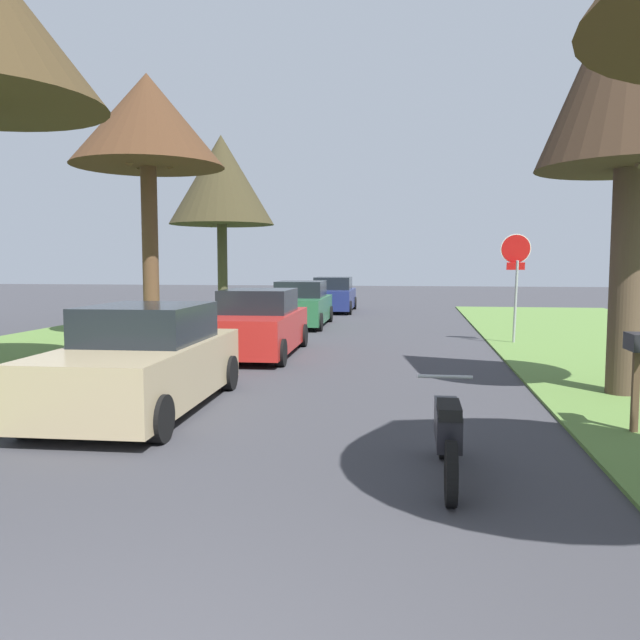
{
  "coord_description": "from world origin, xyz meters",
  "views": [
    {
      "loc": [
        1.6,
        -2.38,
        2.2
      ],
      "look_at": [
        0.13,
        7.4,
        1.32
      ],
      "focal_mm": 35.69,
      "sensor_mm": 36.0,
      "label": 1
    }
  ],
  "objects_px": {
    "parked_sedan_navy": "(333,296)",
    "parked_motorcycle": "(447,433)",
    "parked_sedan_green": "(300,305)",
    "parked_sedan_tan": "(144,362)",
    "curbside_mailbox": "(637,354)",
    "stop_sign_far": "(516,264)",
    "parked_sedan_red": "(257,325)",
    "street_tree_left_far": "(221,181)",
    "street_tree_right_mid_a": "(635,59)",
    "street_tree_left_mid_b": "(147,123)"
  },
  "relations": [
    {
      "from": "stop_sign_far",
      "to": "street_tree_left_far",
      "type": "height_order",
      "value": "street_tree_left_far"
    },
    {
      "from": "stop_sign_far",
      "to": "parked_motorcycle",
      "type": "distance_m",
      "value": 11.74
    },
    {
      "from": "street_tree_left_far",
      "to": "parked_motorcycle",
      "type": "xyz_separation_m",
      "value": [
        7.85,
        -17.74,
        -4.91
      ]
    },
    {
      "from": "parked_sedan_tan",
      "to": "parked_motorcycle",
      "type": "bearing_deg",
      "value": -29.89
    },
    {
      "from": "street_tree_right_mid_a",
      "to": "street_tree_left_far",
      "type": "height_order",
      "value": "street_tree_right_mid_a"
    },
    {
      "from": "parked_sedan_green",
      "to": "parked_sedan_navy",
      "type": "xyz_separation_m",
      "value": [
        0.28,
        6.78,
        0.0
      ]
    },
    {
      "from": "stop_sign_far",
      "to": "parked_sedan_green",
      "type": "relative_size",
      "value": 0.66
    },
    {
      "from": "parked_sedan_red",
      "to": "parked_sedan_green",
      "type": "xyz_separation_m",
      "value": [
        -0.25,
        7.15,
        0.0
      ]
    },
    {
      "from": "street_tree_right_mid_a",
      "to": "parked_sedan_red",
      "type": "bearing_deg",
      "value": 151.98
    },
    {
      "from": "parked_sedan_green",
      "to": "curbside_mailbox",
      "type": "xyz_separation_m",
      "value": [
        6.8,
        -13.49,
        0.33
      ]
    },
    {
      "from": "street_tree_left_mid_b",
      "to": "parked_sedan_green",
      "type": "xyz_separation_m",
      "value": [
        3.65,
        4.33,
        -5.48
      ]
    },
    {
      "from": "street_tree_left_mid_b",
      "to": "street_tree_left_far",
      "type": "xyz_separation_m",
      "value": [
        0.15,
        6.53,
        -0.82
      ]
    },
    {
      "from": "stop_sign_far",
      "to": "curbside_mailbox",
      "type": "bearing_deg",
      "value": -89.26
    },
    {
      "from": "parked_motorcycle",
      "to": "parked_sedan_green",
      "type": "bearing_deg",
      "value": 105.61
    },
    {
      "from": "parked_sedan_red",
      "to": "parked_motorcycle",
      "type": "xyz_separation_m",
      "value": [
        4.1,
        -8.4,
        -0.24
      ]
    },
    {
      "from": "street_tree_left_far",
      "to": "parked_sedan_navy",
      "type": "xyz_separation_m",
      "value": [
        3.79,
        4.58,
        -4.67
      ]
    },
    {
      "from": "stop_sign_far",
      "to": "parked_sedan_green",
      "type": "height_order",
      "value": "stop_sign_far"
    },
    {
      "from": "parked_sedan_tan",
      "to": "parked_motorcycle",
      "type": "xyz_separation_m",
      "value": [
        4.36,
        -2.51,
        -0.24
      ]
    },
    {
      "from": "street_tree_right_mid_a",
      "to": "parked_motorcycle",
      "type": "bearing_deg",
      "value": -123.75
    },
    {
      "from": "street_tree_right_mid_a",
      "to": "curbside_mailbox",
      "type": "distance_m",
      "value": 5.1
    },
    {
      "from": "street_tree_right_mid_a",
      "to": "street_tree_left_far",
      "type": "distance_m",
      "value": 17.1
    },
    {
      "from": "street_tree_left_mid_b",
      "to": "parked_sedan_tan",
      "type": "xyz_separation_m",
      "value": [
        3.64,
        -8.71,
        -5.48
      ]
    },
    {
      "from": "street_tree_right_mid_a",
      "to": "parked_sedan_red",
      "type": "height_order",
      "value": "street_tree_right_mid_a"
    },
    {
      "from": "parked_sedan_navy",
      "to": "parked_motorcycle",
      "type": "height_order",
      "value": "parked_sedan_navy"
    },
    {
      "from": "stop_sign_far",
      "to": "parked_sedan_red",
      "type": "distance_m",
      "value": 7.24
    },
    {
      "from": "parked_sedan_green",
      "to": "parked_sedan_navy",
      "type": "distance_m",
      "value": 6.78
    },
    {
      "from": "parked_sedan_green",
      "to": "street_tree_left_far",
      "type": "bearing_deg",
      "value": 147.94
    },
    {
      "from": "street_tree_left_far",
      "to": "parked_sedan_tan",
      "type": "xyz_separation_m",
      "value": [
        3.49,
        -15.24,
        -4.67
      ]
    },
    {
      "from": "parked_sedan_red",
      "to": "stop_sign_far",
      "type": "bearing_deg",
      "value": 24.91
    },
    {
      "from": "parked_sedan_green",
      "to": "stop_sign_far",
      "type": "bearing_deg",
      "value": -31.95
    },
    {
      "from": "parked_sedan_red",
      "to": "curbside_mailbox",
      "type": "bearing_deg",
      "value": -44.07
    },
    {
      "from": "street_tree_left_mid_b",
      "to": "curbside_mailbox",
      "type": "height_order",
      "value": "street_tree_left_mid_b"
    },
    {
      "from": "street_tree_right_mid_a",
      "to": "parked_sedan_navy",
      "type": "xyz_separation_m",
      "value": [
        -7.13,
        17.74,
        -4.71
      ]
    },
    {
      "from": "stop_sign_far",
      "to": "street_tree_left_mid_b",
      "type": "distance_m",
      "value": 11.09
    },
    {
      "from": "parked_sedan_green",
      "to": "parked_motorcycle",
      "type": "relative_size",
      "value": 2.17
    },
    {
      "from": "parked_sedan_navy",
      "to": "curbside_mailbox",
      "type": "distance_m",
      "value": 21.29
    },
    {
      "from": "stop_sign_far",
      "to": "parked_sedan_green",
      "type": "bearing_deg",
      "value": 148.05
    },
    {
      "from": "parked_motorcycle",
      "to": "curbside_mailbox",
      "type": "xyz_separation_m",
      "value": [
        2.45,
        2.05,
        0.57
      ]
    },
    {
      "from": "parked_sedan_red",
      "to": "parked_sedan_navy",
      "type": "xyz_separation_m",
      "value": [
        0.03,
        13.93,
        0.0
      ]
    },
    {
      "from": "parked_sedan_red",
      "to": "parked_sedan_navy",
      "type": "relative_size",
      "value": 1.0
    },
    {
      "from": "parked_sedan_green",
      "to": "parked_motorcycle",
      "type": "distance_m",
      "value": 16.14
    },
    {
      "from": "street_tree_left_mid_b",
      "to": "parked_sedan_tan",
      "type": "height_order",
      "value": "street_tree_left_mid_b"
    },
    {
      "from": "stop_sign_far",
      "to": "parked_sedan_red",
      "type": "relative_size",
      "value": 0.66
    },
    {
      "from": "parked_sedan_green",
      "to": "parked_sedan_tan",
      "type": "bearing_deg",
      "value": -90.07
    },
    {
      "from": "street_tree_left_mid_b",
      "to": "parked_motorcycle",
      "type": "xyz_separation_m",
      "value": [
        8.0,
        -11.22,
        -5.73
      ]
    },
    {
      "from": "street_tree_left_mid_b",
      "to": "street_tree_left_far",
      "type": "height_order",
      "value": "street_tree_left_mid_b"
    },
    {
      "from": "stop_sign_far",
      "to": "parked_sedan_tan",
      "type": "distance_m",
      "value": 11.21
    },
    {
      "from": "parked_sedan_tan",
      "to": "curbside_mailbox",
      "type": "relative_size",
      "value": 3.51
    },
    {
      "from": "street_tree_left_mid_b",
      "to": "parked_sedan_green",
      "type": "bearing_deg",
      "value": 49.82
    },
    {
      "from": "stop_sign_far",
      "to": "parked_sedan_tan",
      "type": "xyz_separation_m",
      "value": [
        -6.69,
        -8.88,
        -1.45
      ]
    }
  ]
}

